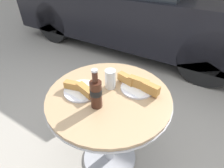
{
  "coord_description": "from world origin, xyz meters",
  "views": [
    {
      "loc": [
        0.45,
        -0.68,
        1.36
      ],
      "look_at": [
        0.0,
        0.04,
        0.74
      ],
      "focal_mm": 28.0,
      "sensor_mm": 36.0,
      "label": 1
    }
  ],
  "objects_px": {
    "lunch_plate_near": "(81,89)",
    "lunch_plate_far": "(138,85)",
    "parked_car": "(136,6)",
    "bistro_table": "(109,113)",
    "cola_bottle_left": "(96,93)",
    "drinking_glass": "(110,80)"
  },
  "relations": [
    {
      "from": "cola_bottle_left",
      "to": "parked_car",
      "type": "xyz_separation_m",
      "value": [
        -0.92,
        2.43,
        -0.13
      ]
    },
    {
      "from": "drinking_glass",
      "to": "lunch_plate_near",
      "type": "distance_m",
      "value": 0.19
    },
    {
      "from": "lunch_plate_far",
      "to": "bistro_table",
      "type": "bearing_deg",
      "value": -132.63
    },
    {
      "from": "lunch_plate_near",
      "to": "parked_car",
      "type": "relative_size",
      "value": 0.05
    },
    {
      "from": "cola_bottle_left",
      "to": "drinking_glass",
      "type": "distance_m",
      "value": 0.19
    },
    {
      "from": "bistro_table",
      "to": "lunch_plate_far",
      "type": "bearing_deg",
      "value": 47.37
    },
    {
      "from": "bistro_table",
      "to": "lunch_plate_near",
      "type": "xyz_separation_m",
      "value": [
        -0.15,
        -0.07,
        0.18
      ]
    },
    {
      "from": "cola_bottle_left",
      "to": "lunch_plate_far",
      "type": "xyz_separation_m",
      "value": [
        0.13,
        0.26,
        -0.06
      ]
    },
    {
      "from": "cola_bottle_left",
      "to": "lunch_plate_far",
      "type": "bearing_deg",
      "value": 63.88
    },
    {
      "from": "drinking_glass",
      "to": "bistro_table",
      "type": "bearing_deg",
      "value": -66.01
    },
    {
      "from": "bistro_table",
      "to": "parked_car",
      "type": "distance_m",
      "value": 2.49
    },
    {
      "from": "lunch_plate_far",
      "to": "cola_bottle_left",
      "type": "bearing_deg",
      "value": -116.12
    },
    {
      "from": "lunch_plate_far",
      "to": "parked_car",
      "type": "distance_m",
      "value": 2.42
    },
    {
      "from": "parked_car",
      "to": "lunch_plate_near",
      "type": "bearing_deg",
      "value": -72.13
    },
    {
      "from": "lunch_plate_far",
      "to": "lunch_plate_near",
      "type": "bearing_deg",
      "value": -142.81
    },
    {
      "from": "lunch_plate_near",
      "to": "lunch_plate_far",
      "type": "distance_m",
      "value": 0.35
    },
    {
      "from": "lunch_plate_near",
      "to": "parked_car",
      "type": "xyz_separation_m",
      "value": [
        -0.77,
        2.39,
        -0.06
      ]
    },
    {
      "from": "lunch_plate_near",
      "to": "lunch_plate_far",
      "type": "height_order",
      "value": "lunch_plate_far"
    },
    {
      "from": "cola_bottle_left",
      "to": "parked_car",
      "type": "distance_m",
      "value": 2.61
    },
    {
      "from": "lunch_plate_near",
      "to": "lunch_plate_far",
      "type": "bearing_deg",
      "value": 37.19
    },
    {
      "from": "parked_car",
      "to": "drinking_glass",
      "type": "bearing_deg",
      "value": -68.36
    },
    {
      "from": "parked_car",
      "to": "lunch_plate_far",
      "type": "bearing_deg",
      "value": -64.31
    }
  ]
}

